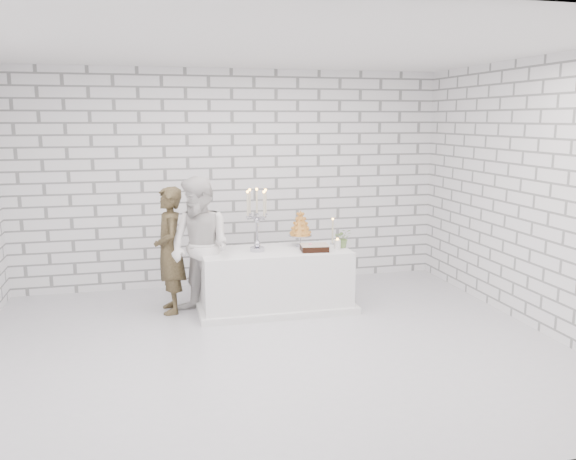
# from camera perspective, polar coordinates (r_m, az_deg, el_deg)

# --- Properties ---
(ground) EXTENTS (6.00, 5.00, 0.01)m
(ground) POSITION_cam_1_polar(r_m,az_deg,el_deg) (6.21, -1.69, -11.26)
(ground) COLOR silver
(ground) RESTS_ON ground
(ceiling) EXTENTS (6.00, 5.00, 0.01)m
(ceiling) POSITION_cam_1_polar(r_m,az_deg,el_deg) (5.80, -1.86, 17.40)
(ceiling) COLOR white
(ceiling) RESTS_ON ground
(wall_back) EXTENTS (6.00, 0.01, 3.00)m
(wall_back) POSITION_cam_1_polar(r_m,az_deg,el_deg) (8.26, -5.36, 4.96)
(wall_back) COLOR white
(wall_back) RESTS_ON ground
(wall_front) EXTENTS (6.00, 0.01, 3.00)m
(wall_front) POSITION_cam_1_polar(r_m,az_deg,el_deg) (3.45, 6.82, -3.20)
(wall_front) COLOR white
(wall_front) RESTS_ON ground
(wall_right) EXTENTS (0.01, 5.00, 3.00)m
(wall_right) POSITION_cam_1_polar(r_m,az_deg,el_deg) (7.07, 22.81, 3.18)
(wall_right) COLOR white
(wall_right) RESTS_ON ground
(cake_table) EXTENTS (1.80, 0.80, 0.75)m
(cake_table) POSITION_cam_1_polar(r_m,az_deg,el_deg) (7.27, -1.23, -4.83)
(cake_table) COLOR white
(cake_table) RESTS_ON ground
(groom) EXTENTS (0.41, 0.59, 1.54)m
(groom) POSITION_cam_1_polar(r_m,az_deg,el_deg) (7.22, -11.43, -1.95)
(groom) COLOR #392D19
(groom) RESTS_ON ground
(bride) EXTENTS (1.01, 1.03, 1.67)m
(bride) POSITION_cam_1_polar(r_m,az_deg,el_deg) (6.97, -8.52, -1.73)
(bride) COLOR silver
(bride) RESTS_ON ground
(candelabra) EXTENTS (0.39, 0.39, 0.77)m
(candelabra) POSITION_cam_1_polar(r_m,az_deg,el_deg) (7.05, -3.04, 1.00)
(candelabra) COLOR #A9A9B4
(candelabra) RESTS_ON cake_table
(croquembouche) EXTENTS (0.33, 0.33, 0.46)m
(croquembouche) POSITION_cam_1_polar(r_m,az_deg,el_deg) (7.35, 1.21, 0.18)
(croquembouche) COLOR #B26C23
(croquembouche) RESTS_ON cake_table
(chocolate_cake) EXTENTS (0.35, 0.27, 0.08)m
(chocolate_cake) POSITION_cam_1_polar(r_m,az_deg,el_deg) (7.12, 2.58, -1.73)
(chocolate_cake) COLOR black
(chocolate_cake) RESTS_ON cake_table
(pillar_candle) EXTENTS (0.08, 0.08, 0.12)m
(pillar_candle) POSITION_cam_1_polar(r_m,az_deg,el_deg) (7.22, 4.82, -1.42)
(pillar_candle) COLOR white
(pillar_candle) RESTS_ON cake_table
(extra_taper) EXTENTS (0.07, 0.07, 0.32)m
(extra_taper) POSITION_cam_1_polar(r_m,az_deg,el_deg) (7.47, 4.35, -0.21)
(extra_taper) COLOR beige
(extra_taper) RESTS_ON cake_table
(flowers) EXTENTS (0.24, 0.22, 0.24)m
(flowers) POSITION_cam_1_polar(r_m,az_deg,el_deg) (7.32, 5.33, -0.78)
(flowers) COLOR #4A7432
(flowers) RESTS_ON cake_table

